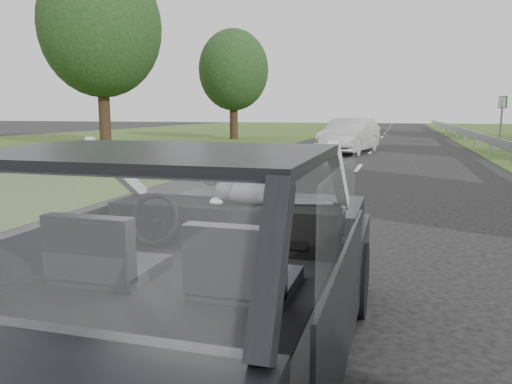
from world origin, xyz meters
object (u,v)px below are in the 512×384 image
Objects in this scene: highway_sign at (501,121)px; subject_car at (191,268)px; other_car at (350,136)px; cat at (254,191)px.

subject_car is at bearing -115.92° from highway_sign.
other_car is (-0.79, 17.30, -0.04)m from subject_car.
cat is 16.71m from other_car.
highway_sign reaches higher than other_car.
highway_sign is at bearing 53.48° from other_car.
subject_car is 0.96× the size of other_car.
highway_sign is at bearing 76.41° from subject_car.
subject_car reaches higher than other_car.
cat is 0.15× the size of other_car.
highway_sign is (5.44, 22.69, 0.07)m from cat.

